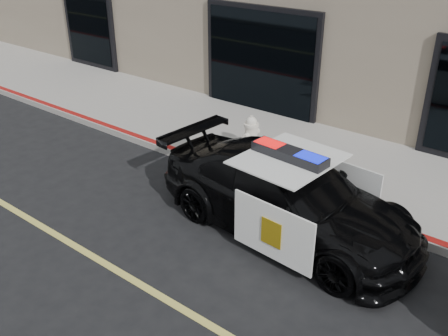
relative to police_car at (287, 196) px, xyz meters
The scene contains 4 objects.
ground 3.69m from the police_car, 135.89° to the right, with size 120.00×120.00×0.00m, color black.
sidewalk_n 3.82m from the police_car, 133.59° to the left, with size 60.00×3.50×0.15m, color gray.
police_car is the anchor object (origin of this frame).
fire_hydrant 2.94m from the police_car, 137.18° to the left, with size 0.39×0.54×0.85m.
Camera 1 is at (6.22, -3.77, 4.84)m, focal length 40.00 mm.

